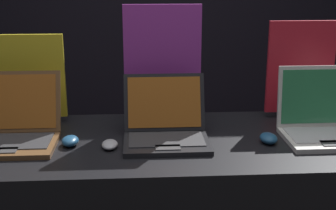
% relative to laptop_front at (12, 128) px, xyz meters
% --- Properties ---
extents(laptop_front, '(0.37, 0.36, 0.27)m').
position_rel_laptop_front_xyz_m(laptop_front, '(0.00, 0.00, 0.00)').
color(laptop_front, brown).
rests_on(laptop_front, display_counter).
extents(mouse_front, '(0.07, 0.10, 0.04)m').
position_rel_laptop_front_xyz_m(mouse_front, '(0.24, -0.05, -0.04)').
color(mouse_front, navy).
rests_on(mouse_front, display_counter).
extents(promo_stand_front, '(0.37, 0.07, 0.41)m').
position_rel_laptop_front_xyz_m(promo_stand_front, '(0.00, 0.27, 0.13)').
color(promo_stand_front, black).
rests_on(promo_stand_front, display_counter).
extents(laptop_middle, '(0.35, 0.34, 0.25)m').
position_rel_laptop_front_xyz_m(laptop_middle, '(0.63, -0.02, -0.00)').
color(laptop_middle, black).
rests_on(laptop_middle, display_counter).
extents(mouse_middle, '(0.06, 0.10, 0.03)m').
position_rel_laptop_front_xyz_m(mouse_middle, '(0.40, -0.09, -0.05)').
color(mouse_middle, '#B2B2B7').
rests_on(mouse_middle, display_counter).
extents(promo_stand_middle, '(0.35, 0.07, 0.54)m').
position_rel_laptop_front_xyz_m(promo_stand_middle, '(0.63, 0.22, 0.20)').
color(promo_stand_middle, black).
rests_on(promo_stand_middle, display_counter).
extents(laptop_back, '(0.32, 0.30, 0.29)m').
position_rel_laptop_front_xyz_m(laptop_back, '(1.28, -0.02, 0.00)').
color(laptop_back, silver).
rests_on(laptop_back, display_counter).
extents(mouse_back, '(0.07, 0.10, 0.04)m').
position_rel_laptop_front_xyz_m(mouse_back, '(1.05, -0.08, -0.04)').
color(mouse_back, navy).
rests_on(mouse_back, display_counter).
extents(promo_stand_back, '(0.32, 0.07, 0.46)m').
position_rel_laptop_front_xyz_m(promo_stand_back, '(1.28, 0.28, 0.16)').
color(promo_stand_back, black).
rests_on(promo_stand_back, display_counter).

